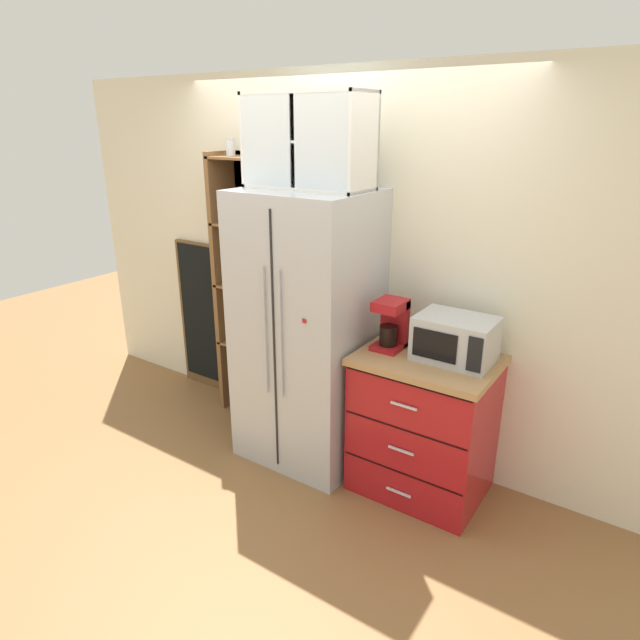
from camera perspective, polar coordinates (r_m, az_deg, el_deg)
name	(u,v)px	position (r m, az deg, el deg)	size (l,w,h in m)	color
ground_plane	(309,448)	(4.04, -1.20, -13.27)	(10.67, 10.67, 0.00)	olive
wall_back_cream	(340,265)	(3.82, 2.14, 5.76)	(4.97, 0.10, 2.55)	silver
refrigerator	(308,330)	(3.62, -1.31, -1.06)	(0.82, 0.72, 1.83)	#B7BABF
pantry_shelf_column	(254,283)	(4.19, -6.91, 3.85)	(0.54, 0.31, 2.11)	brown
counter_cabinet	(423,424)	(3.49, 10.77, -10.63)	(0.81, 0.63, 0.91)	#A8161C
microwave	(455,339)	(3.23, 13.97, -1.91)	(0.44, 0.33, 0.26)	#B7BABF
coffee_maker	(392,323)	(3.33, 7.50, -0.36)	(0.17, 0.20, 0.31)	#A8161C
mug_charcoal	(433,346)	(3.32, 11.78, -2.68)	(0.12, 0.08, 0.10)	#2D2D33
mug_cream	(427,352)	(3.24, 11.17, -3.27)	(0.12, 0.09, 0.09)	silver
bottle_amber	(430,339)	(3.24, 11.42, -2.00)	(0.06, 0.06, 0.26)	brown
upper_cabinet	(310,141)	(3.41, -1.02, 18.18)	(0.79, 0.32, 0.55)	silver
chalkboard_menu	(207,317)	(4.74, -11.74, 0.27)	(0.60, 0.04, 1.29)	brown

